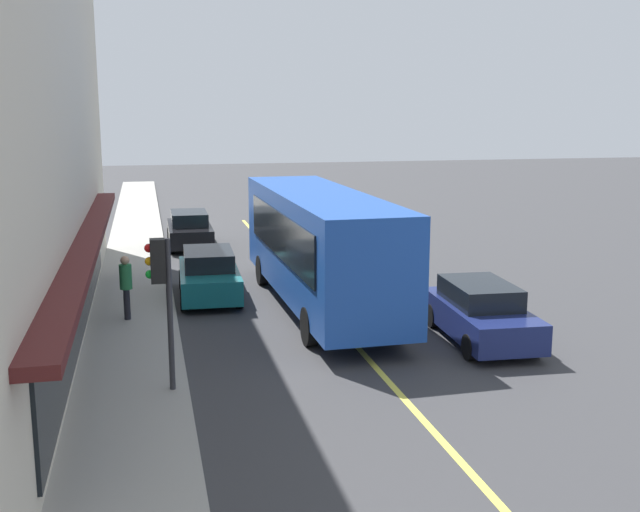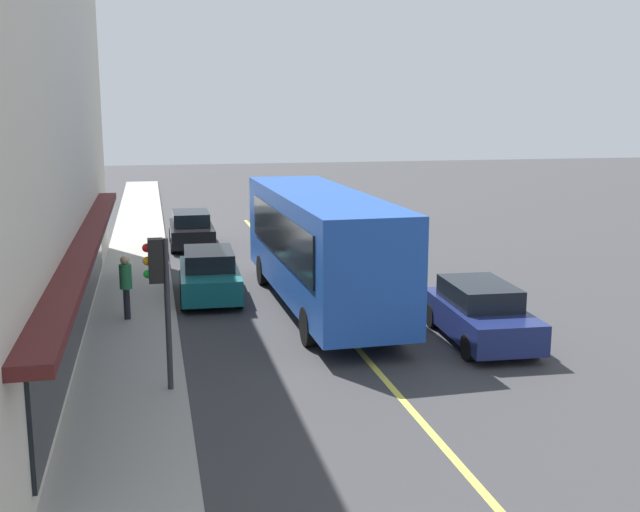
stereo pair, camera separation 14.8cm
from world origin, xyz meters
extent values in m
plane|color=#38383A|center=(0.00, 0.00, 0.00)|extent=(120.00, 120.00, 0.00)
cube|color=#9E9B93|center=(0.00, 5.54, 0.07)|extent=(80.00, 2.41, 0.15)
cube|color=#D8D14C|center=(0.00, 0.00, 0.00)|extent=(36.00, 0.16, 0.01)
cube|color=#4C1919|center=(-3.50, 6.49, 2.80)|extent=(19.37, 0.70, 0.20)
cube|color=black|center=(-3.50, 6.71, 1.50)|extent=(16.60, 0.08, 2.00)
cube|color=#1E4CAD|center=(-0.69, 0.08, 2.00)|extent=(11.05, 2.72, 3.00)
cube|color=black|center=(4.76, 0.19, 2.36)|extent=(0.16, 2.10, 1.80)
cube|color=black|center=(-1.01, 1.35, 2.36)|extent=(8.80, 0.24, 1.32)
cube|color=black|center=(-0.96, -1.19, 2.36)|extent=(8.80, 0.24, 1.32)
cube|color=#0CF259|center=(4.83, 0.19, 3.25)|extent=(0.12, 1.90, 0.36)
cube|color=#2D2D33|center=(4.86, 0.19, 0.75)|extent=(0.21, 2.40, 0.40)
cylinder|color=black|center=(2.81, 1.28, 0.50)|extent=(1.01, 0.32, 1.00)
cylinder|color=black|center=(2.86, -0.98, 0.50)|extent=(1.01, 0.32, 1.00)
cylinder|color=black|center=(-4.23, 1.14, 0.50)|extent=(1.01, 0.32, 1.00)
cylinder|color=black|center=(-4.18, -1.12, 0.50)|extent=(1.01, 0.32, 1.00)
cylinder|color=#2D2D33|center=(-6.96, 4.67, 1.75)|extent=(0.12, 0.12, 3.20)
cube|color=black|center=(-6.96, 4.87, 2.90)|extent=(0.30, 0.30, 0.90)
sphere|color=red|center=(-6.96, 5.04, 3.17)|extent=(0.18, 0.18, 0.18)
sphere|color=orange|center=(-6.96, 5.04, 2.90)|extent=(0.18, 0.18, 0.18)
sphere|color=green|center=(-6.96, 5.04, 2.63)|extent=(0.18, 0.18, 0.18)
cube|color=#14666B|center=(1.32, 3.21, 0.60)|extent=(4.36, 1.95, 0.75)
cube|color=black|center=(1.47, 3.20, 1.25)|extent=(2.46, 1.60, 0.55)
cylinder|color=black|center=(-0.13, 2.44, 0.32)|extent=(0.65, 0.24, 0.64)
cylinder|color=black|center=(-0.07, 4.08, 0.32)|extent=(0.65, 0.24, 0.64)
cylinder|color=black|center=(2.71, 2.34, 0.32)|extent=(0.65, 0.24, 0.64)
cylinder|color=black|center=(2.76, 3.98, 0.32)|extent=(0.65, 0.24, 0.64)
cube|color=navy|center=(-4.83, -3.25, 0.60)|extent=(4.39, 2.03, 0.75)
cube|color=black|center=(-4.68, -3.26, 1.25)|extent=(2.49, 1.64, 0.55)
cylinder|color=black|center=(-6.30, -3.99, 0.32)|extent=(0.65, 0.25, 0.64)
cylinder|color=black|center=(-6.21, -2.35, 0.32)|extent=(0.65, 0.25, 0.64)
cylinder|color=black|center=(-3.46, -4.15, 0.32)|extent=(0.65, 0.25, 0.64)
cylinder|color=black|center=(-3.37, -2.51, 0.32)|extent=(0.65, 0.25, 0.64)
cube|color=black|center=(10.62, 3.26, 0.60)|extent=(4.31, 1.83, 0.75)
cube|color=black|center=(10.77, 3.26, 1.25)|extent=(2.42, 1.53, 0.55)
cylinder|color=black|center=(9.20, 2.45, 0.32)|extent=(0.64, 0.22, 0.64)
cylinder|color=black|center=(9.21, 4.09, 0.32)|extent=(0.64, 0.22, 0.64)
cylinder|color=black|center=(12.04, 2.43, 0.32)|extent=(0.64, 0.22, 0.64)
cylinder|color=black|center=(12.05, 4.07, 0.32)|extent=(0.64, 0.22, 0.64)
cylinder|color=black|center=(-1.22, 5.69, 0.58)|extent=(0.18, 0.18, 0.87)
cylinder|color=#26723F|center=(-1.22, 5.69, 1.36)|extent=(0.34, 0.34, 0.69)
sphere|color=tan|center=(-1.22, 5.69, 1.83)|extent=(0.24, 0.24, 0.24)
camera|label=1|loc=(-22.44, 5.06, 5.95)|focal=42.89mm
camera|label=2|loc=(-22.47, 4.92, 5.95)|focal=42.89mm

